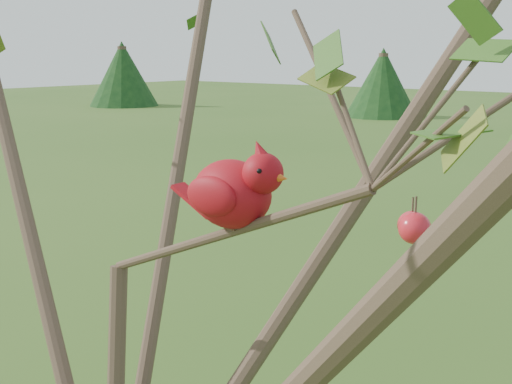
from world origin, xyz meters
TOP-DOWN VIEW (x-y plane):
  - crabapple_tree at (0.03, -0.02)m, footprint 2.35×2.05m
  - cardinal at (0.29, 0.07)m, footprint 0.24×0.12m

SIDE VIEW (x-z plane):
  - crabapple_tree at x=0.03m, z-range 0.65..3.60m
  - cardinal at x=0.29m, z-range 2.08..2.24m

